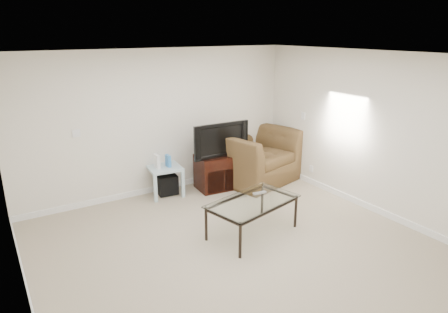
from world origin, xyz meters
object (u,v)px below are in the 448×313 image
subwoofer (167,184)px  coffee_table (252,217)px  side_table (165,181)px  tv_stand (218,171)px  television (219,139)px  recliner (254,147)px

subwoofer → coffee_table: 2.03m
side_table → subwoofer: (0.03, 0.02, -0.08)m
tv_stand → side_table: tv_stand is taller
side_table → coffee_table: 2.02m
side_table → subwoofer: 0.09m
tv_stand → coffee_table: bearing=-100.2°
tv_stand → subwoofer: tv_stand is taller
subwoofer → coffee_table: bearing=-77.6°
television → coffee_table: size_ratio=0.77×
tv_stand → recliner: size_ratio=0.51×
side_table → recliner: (1.76, -0.22, 0.39)m
subwoofer → recliner: 1.80m
side_table → recliner: bearing=-7.3°
television → subwoofer: 1.22m
tv_stand → recliner: 0.87m
side_table → subwoofer: size_ratio=1.60×
subwoofer → tv_stand: bearing=-14.7°
television → side_table: television is taller
subwoofer → recliner: (1.72, -0.24, 0.47)m
subwoofer → recliner: recliner is taller
recliner → coffee_table: 2.20m
coffee_table → recliner: bearing=53.5°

